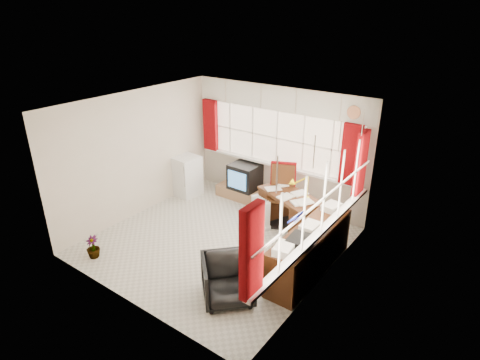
# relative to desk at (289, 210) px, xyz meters

# --- Properties ---
(ground) EXTENTS (4.00, 4.00, 0.00)m
(ground) POSITION_rel_desk_xyz_m (-0.80, -1.16, -0.40)
(ground) COLOR beige
(ground) RESTS_ON ground
(room_walls) EXTENTS (4.00, 4.00, 4.00)m
(room_walls) POSITION_rel_desk_xyz_m (-0.80, -1.16, 1.10)
(room_walls) COLOR beige
(room_walls) RESTS_ON ground
(window_back) EXTENTS (3.70, 0.12, 3.60)m
(window_back) POSITION_rel_desk_xyz_m (-0.80, 0.78, 0.54)
(window_back) COLOR #FFE7C9
(window_back) RESTS_ON room_walls
(window_right) EXTENTS (0.12, 3.70, 3.60)m
(window_right) POSITION_rel_desk_xyz_m (1.14, -1.16, 0.54)
(window_right) COLOR #FFE7C9
(window_right) RESTS_ON room_walls
(curtains) EXTENTS (3.83, 3.83, 1.15)m
(curtains) POSITION_rel_desk_xyz_m (0.12, -0.24, 1.05)
(curtains) COLOR maroon
(curtains) RESTS_ON room_walls
(overhead_cabinets) EXTENTS (3.98, 3.98, 0.48)m
(overhead_cabinets) POSITION_rel_desk_xyz_m (0.18, -0.18, 1.85)
(overhead_cabinets) COLOR silver
(overhead_cabinets) RESTS_ON room_walls
(desk) EXTENTS (1.39, 1.04, 0.76)m
(desk) POSITION_rel_desk_xyz_m (0.00, 0.00, 0.00)
(desk) COLOR #502A12
(desk) RESTS_ON ground
(desk_lamp) EXTENTS (0.18, 0.16, 0.45)m
(desk_lamp) POSITION_rel_desk_xyz_m (0.33, 0.03, 0.63)
(desk_lamp) COLOR yellow
(desk_lamp) RESTS_ON desk
(task_chair) EXTENTS (0.67, 0.68, 1.20)m
(task_chair) POSITION_rel_desk_xyz_m (-0.28, 0.18, 0.24)
(task_chair) COLOR black
(task_chair) RESTS_ON ground
(office_chair) EXTENTS (1.02, 1.02, 0.67)m
(office_chair) POSITION_rel_desk_xyz_m (0.29, -2.27, -0.07)
(office_chair) COLOR black
(office_chair) RESTS_ON ground
(radiator) EXTENTS (0.42, 0.28, 0.59)m
(radiator) POSITION_rel_desk_xyz_m (-0.45, -0.25, -0.16)
(radiator) COLOR white
(radiator) RESTS_ON ground
(credenza) EXTENTS (0.50, 2.00, 0.85)m
(credenza) POSITION_rel_desk_xyz_m (0.92, -0.96, -0.01)
(credenza) COLOR #502A12
(credenza) RESTS_ON ground
(file_tray) EXTENTS (0.34, 0.41, 0.13)m
(file_tray) POSITION_rel_desk_xyz_m (0.97, -1.45, 0.41)
(file_tray) COLOR black
(file_tray) RESTS_ON credenza
(tv_bench) EXTENTS (1.40, 0.50, 0.25)m
(tv_bench) POSITION_rel_desk_xyz_m (-1.35, 0.56, -0.28)
(tv_bench) COLOR #9E744F
(tv_bench) RESTS_ON ground
(crt_tv) EXTENTS (0.62, 0.59, 0.56)m
(crt_tv) POSITION_rel_desk_xyz_m (-1.43, 0.57, 0.13)
(crt_tv) COLOR black
(crt_tv) RESTS_ON tv_bench
(hifi_stack) EXTENTS (0.57, 0.37, 0.40)m
(hifi_stack) POSITION_rel_desk_xyz_m (-1.47, 0.54, 0.04)
(hifi_stack) COLOR black
(hifi_stack) RESTS_ON tv_bench
(mini_fridge) EXTENTS (0.58, 0.59, 0.90)m
(mini_fridge) POSITION_rel_desk_xyz_m (-2.60, -0.02, 0.05)
(mini_fridge) COLOR white
(mini_fridge) RESTS_ON ground
(spray_bottle_a) EXTENTS (0.15, 0.15, 0.28)m
(spray_bottle_a) POSITION_rel_desk_xyz_m (-0.63, 0.56, -0.26)
(spray_bottle_a) COLOR silver
(spray_bottle_a) RESTS_ON ground
(spray_bottle_b) EXTENTS (0.09, 0.10, 0.18)m
(spray_bottle_b) POSITION_rel_desk_xyz_m (-0.54, -0.28, -0.31)
(spray_bottle_b) COLOR #99E4D7
(spray_bottle_b) RESTS_ON ground
(flower_vase) EXTENTS (0.26, 0.26, 0.40)m
(flower_vase) POSITION_rel_desk_xyz_m (-2.20, -2.78, -0.20)
(flower_vase) COLOR black
(flower_vase) RESTS_ON ground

